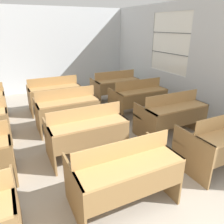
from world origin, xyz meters
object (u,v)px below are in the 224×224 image
bench_front_right (223,140)px  bench_third_right (138,97)px  bench_second_center (86,131)px  bench_back_center (54,93)px  wastepaper_bin (129,86)px  bench_front_center (124,172)px  bench_third_center (67,108)px  bench_second_right (171,114)px  bench_back_right (115,86)px

bench_front_right → bench_third_right: size_ratio=1.00×
bench_front_right → bench_second_center: bearing=145.9°
bench_front_right → bench_back_center: size_ratio=1.00×
wastepaper_bin → bench_front_center: bearing=-121.4°
wastepaper_bin → bench_third_center: bearing=-144.4°
bench_front_center → bench_third_center: same height
bench_front_center → bench_back_center: same height
bench_second_center → bench_third_right: bearing=33.9°
bench_back_center → bench_third_center: bearing=-89.8°
bench_front_center → bench_third_right: size_ratio=1.00×
bench_front_right → bench_second_right: same height
bench_second_right → bench_third_right: (0.01, 1.24, 0.00)m
bench_second_right → bench_third_right: size_ratio=1.00×
bench_second_center → bench_third_center: size_ratio=1.00×
bench_front_center → bench_second_right: same height
bench_third_right → bench_back_right: 1.22m
bench_front_center → bench_front_right: bearing=0.6°
bench_back_right → bench_third_right: bearing=-88.9°
bench_front_center → bench_third_center: size_ratio=1.00×
bench_back_center → bench_second_right: bearing=-53.9°
bench_front_center → wastepaper_bin: size_ratio=3.49×
bench_third_right → wastepaper_bin: bearing=65.1°
bench_second_right → bench_back_center: same height
bench_back_right → wastepaper_bin: (0.93, 0.73, -0.29)m
bench_third_center → wastepaper_bin: (2.71, 1.94, -0.29)m
bench_back_right → wastepaper_bin: bearing=38.2°
bench_front_center → bench_second_center: (-0.02, 1.25, 0.00)m
bench_front_right → wastepaper_bin: (0.90, 4.39, -0.29)m
bench_third_right → bench_back_right: size_ratio=1.00×
bench_second_center → bench_back_center: same height
bench_front_right → bench_back_center: same height
bench_second_center → bench_back_center: (0.00, 2.45, 0.00)m
bench_second_center → bench_front_center: bearing=-88.9°
bench_third_right → bench_second_center: bearing=-146.1°
bench_third_center → bench_back_center: 1.22m
bench_front_right → bench_second_right: (-0.01, 1.21, 0.00)m
bench_third_right → wastepaper_bin: size_ratio=3.49×
bench_front_right → bench_third_right: (-0.00, 2.44, 0.00)m
bench_third_center → bench_back_center: same height
bench_back_center → wastepaper_bin: size_ratio=3.49×
bench_front_center → bench_front_right: (1.79, 0.02, 0.00)m
bench_third_center → bench_third_right: (1.80, -0.01, 0.00)m
bench_front_right → bench_second_center: same height
bench_back_center → bench_back_right: size_ratio=1.00×
bench_second_center → bench_second_right: same height
bench_front_center → bench_back_center: 3.70m
bench_back_center → bench_back_right: same height
bench_second_center → wastepaper_bin: bearing=49.4°
bench_front_right → bench_third_center: (-1.81, 2.45, 0.00)m
bench_second_right → bench_third_center: size_ratio=1.00×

